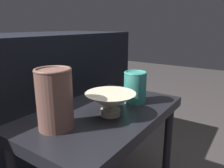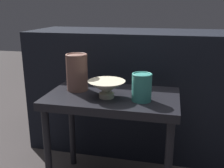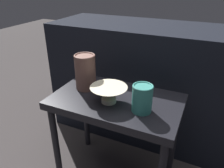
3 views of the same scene
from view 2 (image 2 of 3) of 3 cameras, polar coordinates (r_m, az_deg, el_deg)
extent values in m
cube|color=black|center=(1.32, 0.12, -3.14)|extent=(0.66, 0.40, 0.04)
cylinder|color=black|center=(1.39, -13.76, -14.91)|extent=(0.04, 0.04, 0.50)
cylinder|color=black|center=(1.65, -8.70, -9.33)|extent=(0.04, 0.04, 0.50)
cylinder|color=black|center=(1.55, 12.34, -11.33)|extent=(0.04, 0.04, 0.50)
cube|color=black|center=(1.84, 3.72, -1.15)|extent=(1.31, 0.50, 0.81)
cylinder|color=beige|center=(1.27, -1.19, -2.46)|extent=(0.07, 0.07, 0.02)
cone|color=beige|center=(1.25, -1.21, -0.66)|extent=(0.18, 0.18, 0.06)
cylinder|color=brown|center=(1.37, -7.62, 2.45)|extent=(0.11, 0.11, 0.19)
torus|color=brown|center=(1.35, -7.77, 6.28)|extent=(0.11, 0.11, 0.01)
cylinder|color=teal|center=(1.22, 6.49, -0.81)|extent=(0.09, 0.09, 0.13)
torus|color=teal|center=(1.20, 6.58, 2.08)|extent=(0.09, 0.09, 0.01)
camera|label=1|loc=(1.17, -37.51, 7.87)|focal=35.00mm
camera|label=3|loc=(0.38, 35.89, 35.37)|focal=35.00mm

